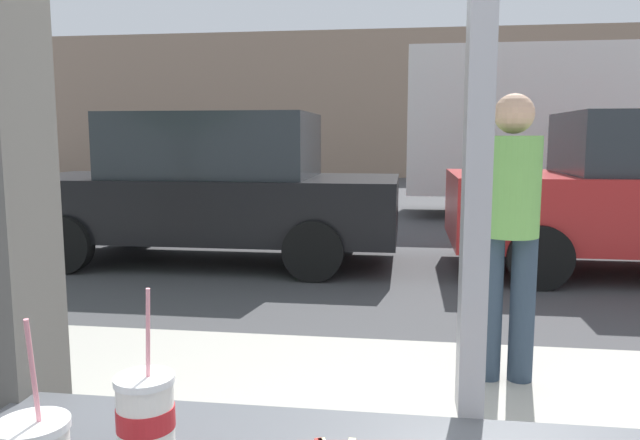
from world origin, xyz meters
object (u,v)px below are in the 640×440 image
object	(u,v)px
parked_car_black	(212,188)
pedestrian	(510,220)
box_truck	(586,127)
soda_cup_right	(146,416)

from	to	relation	value
parked_car_black	pedestrian	size ratio (longest dim) A/B	2.74
parked_car_black	box_truck	size ratio (longest dim) A/B	0.64
soda_cup_right	parked_car_black	size ratio (longest dim) A/B	0.07
parked_car_black	box_truck	world-z (taller)	box_truck
parked_car_black	soda_cup_right	bearing A→B (deg)	-73.11
soda_cup_right	parked_car_black	distance (m)	6.42
pedestrian	parked_car_black	bearing A→B (deg)	128.98
parked_car_black	pedestrian	world-z (taller)	parked_car_black
soda_cup_right	pedestrian	xyz separation A→B (m)	(1.01, 2.58, 0.01)
parked_car_black	pedestrian	distance (m)	4.58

